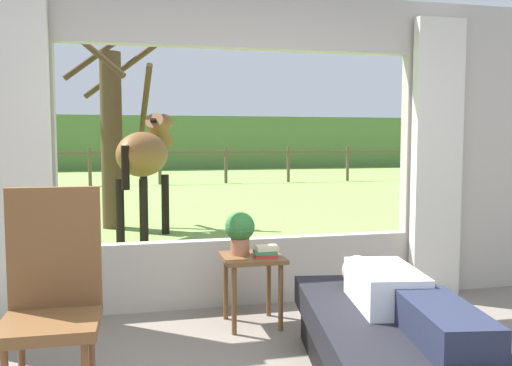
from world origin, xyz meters
The scene contains 14 objects.
back_wall_with_window centered at (0.00, 2.26, 1.25)m, with size 5.20×0.12×2.55m.
curtain_panel_left centered at (-1.69, 2.12, 1.20)m, with size 0.44×0.10×2.40m, color beige.
curtain_panel_right centered at (1.69, 2.12, 1.20)m, with size 0.44×0.10×2.40m, color beige.
outdoor_pasture_lawn centered at (0.00, 13.16, 0.01)m, with size 36.00×21.68×0.02m, color #759E47.
distant_hill_ridge centered at (0.00, 23.00, 1.20)m, with size 36.00×2.00×2.40m, color #53743B.
recliner_sofa centered at (0.50, 0.56, 0.22)m, with size 1.17×1.83×0.42m.
reclining_person centered at (0.50, 0.51, 0.52)m, with size 0.43×1.43×0.22m.
rocking_chair centered at (-1.32, 0.85, 0.55)m, with size 0.49×0.69×1.12m.
side_table centered at (-0.04, 1.73, 0.43)m, with size 0.44×0.44×0.52m.
potted_plant centered at (-0.12, 1.79, 0.70)m, with size 0.22×0.22×0.32m.
book_stack centered at (0.04, 1.67, 0.56)m, with size 0.18×0.17×0.08m.
horse centered at (-0.69, 5.42, 1.16)m, with size 1.04×1.79×1.73m.
pasture_tree centered at (-1.14, 6.42, 1.50)m, with size 1.53×1.41×3.16m.
pasture_fence_line centered at (0.00, 14.26, 0.74)m, with size 16.10×0.10×1.10m.
Camera 1 is at (-0.92, -2.09, 1.38)m, focal length 37.99 mm.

